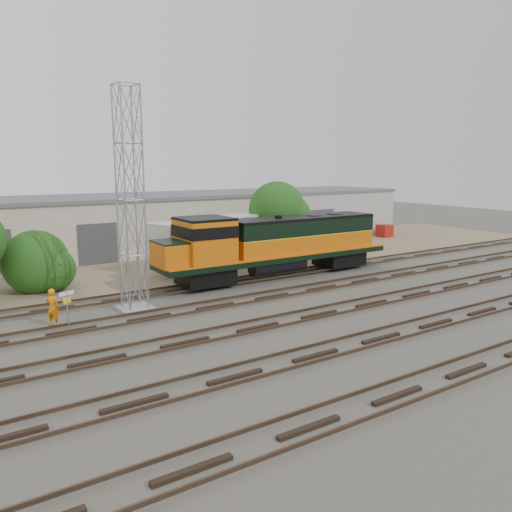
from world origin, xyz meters
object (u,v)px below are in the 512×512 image
worker (53,307)px  locomotive (275,243)px  signal_tower (131,204)px  semi_trailer (222,235)px

worker → locomotive: bearing=-124.9°
signal_tower → worker: (-4.47, -0.46, -5.01)m
locomotive → worker: locomotive is taller
worker → semi_trailer: size_ratio=0.15×
worker → semi_trailer: 17.58m
signal_tower → semi_trailer: 14.03m
locomotive → semi_trailer: size_ratio=1.42×
signal_tower → semi_trailer: bearing=39.4°
signal_tower → worker: signal_tower is taller
worker → signal_tower: bearing=-129.5°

